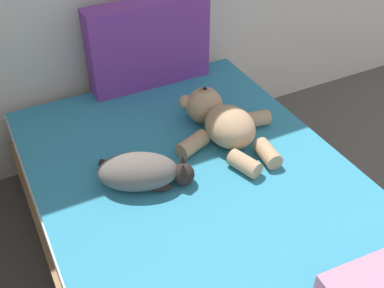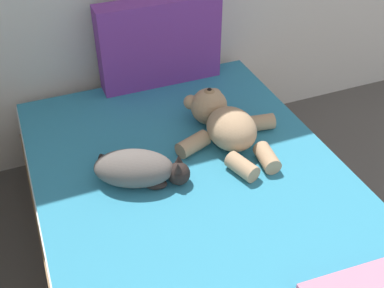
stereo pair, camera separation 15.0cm
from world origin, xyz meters
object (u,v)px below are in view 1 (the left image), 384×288
Objects in this scene: bed at (209,233)px; cat at (142,172)px; cell_phone at (215,115)px; teddy_bear at (222,122)px; patterned_cushion at (149,44)px.

cat is (-0.23, 0.18, 0.32)m from bed.
cat reaches higher than cell_phone.
cell_phone reaches higher than bed.
bed is 0.63m from cell_phone.
cell_phone is (0.30, 0.49, 0.26)m from bed.
teddy_bear reaches higher than cell_phone.
bed is 0.43m from cat.
cat is at bearing -115.43° from patterned_cushion.
patterned_cushion is (0.14, 0.95, 0.49)m from bed.
teddy_bear is 0.19m from cell_phone.
patterned_cushion is 1.62× the size of cat.
cell_phone is at bearing 58.72° from bed.
bed is at bearing -98.15° from patterned_cushion.
teddy_bear is at bearing 17.22° from cat.
cat reaches higher than bed.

